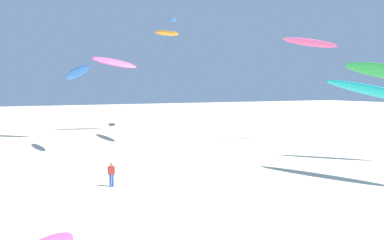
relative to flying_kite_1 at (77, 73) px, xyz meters
name	(u,v)px	position (x,y,z in m)	size (l,w,h in m)	color
flying_kite_1	(77,73)	(0.00, 0.00, 0.00)	(2.02, 7.60, 9.03)	blue
flying_kite_2	(114,63)	(8.14, 15.63, 2.23)	(6.90, 10.63, 11.54)	#EA5193
flying_kite_3	(166,33)	(10.71, 1.95, 4.94)	(3.79, 11.99, 13.96)	orange
flying_kite_6	(173,20)	(18.09, 16.59, 9.45)	(3.15, 11.82, 18.20)	blue
flying_kite_9	(311,43)	(25.61, -6.38, 3.72)	(7.68, 9.29, 12.49)	#EA5193
person_near_right	(111,173)	(-0.61, -15.57, -7.14)	(0.44, 0.33, 1.63)	#284CA3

